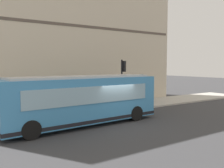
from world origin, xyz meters
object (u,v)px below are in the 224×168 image
at_px(traffic_light_near_corner, 123,75).
at_px(newspaper_vending_box, 101,101).
at_px(pedestrian_near_building_entrance, 143,92).
at_px(pedestrian_near_hydrant, 15,99).
at_px(city_bus_nearside, 83,100).
at_px(fire_hydrant, 84,104).

distance_m(traffic_light_near_corner, newspaper_vending_box, 3.26).
bearing_deg(pedestrian_near_building_entrance, pedestrian_near_hydrant, 86.04).
distance_m(city_bus_nearside, newspaper_vending_box, 6.35).
distance_m(fire_hydrant, pedestrian_near_building_entrance, 6.60).
distance_m(traffic_light_near_corner, fire_hydrant, 4.09).
bearing_deg(newspaper_vending_box, pedestrian_near_building_entrance, -90.64).
relative_size(traffic_light_near_corner, pedestrian_near_building_entrance, 2.59).
relative_size(pedestrian_near_building_entrance, newspaper_vending_box, 1.74).
distance_m(pedestrian_near_building_entrance, newspaper_vending_box, 4.86).
height_order(pedestrian_near_hydrant, newspaper_vending_box, pedestrian_near_hydrant).
bearing_deg(city_bus_nearside, fire_hydrant, -26.88).
bearing_deg(fire_hydrant, pedestrian_near_hydrant, 80.42).
bearing_deg(city_bus_nearside, pedestrian_near_hydrant, 27.97).
bearing_deg(pedestrian_near_hydrant, newspaper_vending_box, -96.23).
height_order(fire_hydrant, newspaper_vending_box, newspaper_vending_box).
bearing_deg(pedestrian_near_building_entrance, traffic_light_near_corner, 116.83).
bearing_deg(traffic_light_near_corner, pedestrian_near_hydrant, 70.54).
bearing_deg(pedestrian_near_building_entrance, fire_hydrant, 90.62).
xyz_separation_m(pedestrian_near_building_entrance, newspaper_vending_box, (0.05, 4.84, -0.44)).
bearing_deg(pedestrian_near_hydrant, traffic_light_near_corner, -109.46).
xyz_separation_m(traffic_light_near_corner, pedestrian_near_hydrant, (2.81, 7.94, -1.78)).
relative_size(city_bus_nearside, pedestrian_near_building_entrance, 6.50).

